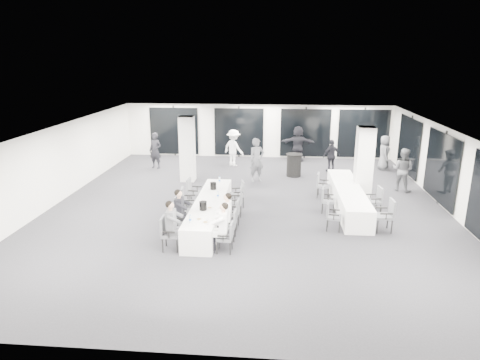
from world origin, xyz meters
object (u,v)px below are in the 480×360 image
object	(u,v)px
standing_guest_h	(403,167)
chair_side_right_mid	(376,199)
chair_main_left_far	(193,191)
chair_main_right_fourth	(237,200)
chair_main_left_second	(176,218)
standing_guest_c	(234,145)
standing_guest_a	(257,157)
chair_main_left_near	(168,231)
chair_main_right_far	(239,192)
chair_main_right_mid	(234,212)
ice_bucket_far	(213,186)
standing_guest_e	(385,151)
standing_guest_g	(155,148)
ice_bucket_near	(203,206)
chair_main_right_second	(231,223)
chair_main_right_near	(227,235)
banquet_table_side	(348,198)
chair_side_right_far	(367,187)
standing_guest_f	(298,141)
banquet_table_main	(209,212)
chair_side_left_near	(332,214)
chair_side_left_far	(321,184)
chair_side_right_near	(387,213)
chair_side_left_mid	(326,198)
chair_main_left_fourth	(187,200)
chair_main_left_mid	(182,209)

from	to	relation	value
standing_guest_h	chair_side_right_mid	bearing A→B (deg)	95.50
chair_main_left_far	chair_main_right_fourth	bearing A→B (deg)	68.76
chair_main_left_second	chair_side_right_mid	bearing A→B (deg)	109.48
standing_guest_c	standing_guest_a	bearing A→B (deg)	151.09
standing_guest_a	standing_guest_c	distance (m)	2.97
chair_main_left_near	chair_main_right_far	world-z (taller)	chair_main_left_near
chair_main_left_second	chair_main_right_mid	world-z (taller)	chair_main_left_second
ice_bucket_far	standing_guest_e	bearing A→B (deg)	40.36
standing_guest_c	standing_guest_g	distance (m)	3.79
chair_main_left_near	ice_bucket_near	size ratio (longest dim) A/B	3.66
chair_main_left_near	chair_main_right_second	bearing A→B (deg)	115.34
chair_main_right_near	ice_bucket_far	distance (m)	3.48
chair_main_left_second	chair_main_right_fourth	bearing A→B (deg)	136.35
chair_main_right_mid	ice_bucket_far	xyz separation A→B (m)	(-0.88, 1.59, 0.34)
banquet_table_side	standing_guest_h	bearing A→B (deg)	42.19
chair_side_right_far	standing_guest_f	size ratio (longest dim) A/B	0.46
banquet_table_main	chair_side_left_near	world-z (taller)	chair_side_left_near
chair_side_left_far	chair_main_right_fourth	bearing A→B (deg)	-43.02
banquet_table_side	standing_guest_c	size ratio (longest dim) A/B	2.47
banquet_table_main	chair_main_right_second	world-z (taller)	chair_main_right_second
chair_main_right_mid	chair_side_right_near	bearing A→B (deg)	-84.29
banquet_table_main	banquet_table_side	xyz separation A→B (m)	(4.70, 1.84, 0.00)
chair_main_right_fourth	ice_bucket_far	xyz separation A→B (m)	(-0.88, 0.50, 0.32)
chair_side_right_mid	standing_guest_c	size ratio (longest dim) A/B	0.47
standing_guest_h	standing_guest_f	bearing A→B (deg)	-14.56
chair_side_left_mid	chair_side_right_near	world-z (taller)	chair_side_right_near
chair_side_left_near	banquet_table_side	bearing A→B (deg)	168.76
chair_side_left_mid	standing_guest_g	xyz separation A→B (m)	(-7.53, 5.49, 0.47)
chair_main_right_fourth	chair_side_right_mid	bearing A→B (deg)	-87.02
chair_main_right_near	standing_guest_e	world-z (taller)	standing_guest_e
chair_main_left_second	chair_main_right_near	size ratio (longest dim) A/B	1.12
chair_main_left_second	ice_bucket_near	size ratio (longest dim) A/B	3.68
chair_main_right_mid	chair_main_left_fourth	bearing A→B (deg)	67.05
banquet_table_main	standing_guest_h	xyz separation A→B (m)	(7.16, 4.07, 0.61)
chair_main_left_near	chair_main_left_fourth	distance (m)	2.59
chair_main_right_mid	chair_side_left_mid	xyz separation A→B (m)	(3.04, 1.65, -0.03)
banquet_table_side	chair_main_right_second	world-z (taller)	chair_main_right_second
chair_side_left_far	chair_side_left_near	bearing A→B (deg)	10.52
chair_main_right_near	chair_side_left_mid	size ratio (longest dim) A/B	0.97
chair_main_left_mid	chair_main_right_fourth	distance (m)	1.96
chair_side_right_far	standing_guest_e	bearing A→B (deg)	-13.93
standing_guest_c	ice_bucket_near	size ratio (longest dim) A/B	7.74
ice_bucket_near	banquet_table_side	bearing A→B (deg)	29.63
banquet_table_side	standing_guest_g	xyz separation A→B (m)	(-8.36, 4.93, 0.60)
banquet_table_main	chair_main_left_second	bearing A→B (deg)	-128.00
chair_side_left_mid	chair_side_right_far	world-z (taller)	chair_side_right_far
banquet_table_main	standing_guest_a	bearing A→B (deg)	75.22
chair_main_left_fourth	chair_side_right_near	distance (m)	6.41
chair_main_left_fourth	chair_main_right_fourth	xyz separation A→B (m)	(1.67, 0.24, -0.02)
banquet_table_main	ice_bucket_far	world-z (taller)	ice_bucket_far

